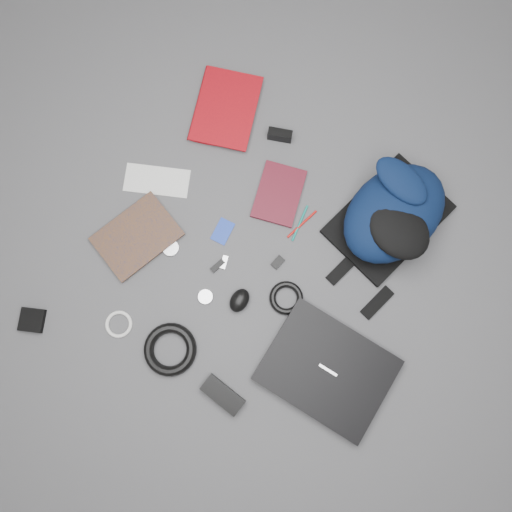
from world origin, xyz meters
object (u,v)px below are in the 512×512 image
at_px(laptop, 327,370).
at_px(comic_book, 120,215).
at_px(power_brick, 223,395).
at_px(pouch, 32,320).
at_px(dvd_case, 279,194).
at_px(mouse, 239,300).
at_px(backpack, 394,213).
at_px(compact_camera, 280,135).
at_px(textbook_red, 197,103).

distance_m(laptop, comic_book, 0.89).
distance_m(power_brick, pouch, 0.70).
distance_m(dvd_case, pouch, 0.95).
relative_size(dvd_case, mouse, 2.51).
xyz_separation_m(backpack, pouch, (-0.97, -0.83, -0.08)).
bearing_deg(comic_book, laptop, 14.47).
bearing_deg(backpack, compact_camera, -173.64).
distance_m(compact_camera, power_brick, 0.93).
height_order(laptop, comic_book, laptop).
bearing_deg(pouch, laptop, 15.09).
xyz_separation_m(textbook_red, dvd_case, (0.41, -0.19, -0.01)).
distance_m(compact_camera, pouch, 1.08).
xyz_separation_m(laptop, power_brick, (-0.28, -0.22, -0.00)).
xyz_separation_m(textbook_red, comic_book, (-0.07, -0.49, -0.01)).
bearing_deg(textbook_red, compact_camera, -10.16).
xyz_separation_m(backpack, dvd_case, (-0.39, -0.07, -0.08)).
xyz_separation_m(comic_book, mouse, (0.51, -0.10, 0.01)).
distance_m(textbook_red, comic_book, 0.49).
bearing_deg(dvd_case, power_brick, -89.49).
bearing_deg(laptop, dvd_case, 135.95).
bearing_deg(power_brick, backpack, 84.06).
bearing_deg(backpack, pouch, -118.58).
bearing_deg(comic_book, pouch, -76.47).
relative_size(compact_camera, pouch, 1.08).
relative_size(textbook_red, power_brick, 2.01).
distance_m(textbook_red, mouse, 0.74).
relative_size(mouse, power_brick, 0.58).
bearing_deg(mouse, power_brick, -69.92).
xyz_separation_m(backpack, compact_camera, (-0.47, 0.12, -0.07)).
bearing_deg(textbook_red, laptop, -51.76).
bearing_deg(dvd_case, pouch, -136.17).
relative_size(laptop, mouse, 4.74).
distance_m(laptop, power_brick, 0.36).
height_order(comic_book, mouse, mouse).
bearing_deg(dvd_case, textbook_red, 147.11).
distance_m(comic_book, power_brick, 0.72).
bearing_deg(backpack, dvd_case, -148.21).
relative_size(laptop, comic_book, 1.47).
bearing_deg(backpack, textbook_red, -167.14).
relative_size(compact_camera, mouse, 1.02).
relative_size(laptop, textbook_red, 1.38).
height_order(power_brick, pouch, power_brick).
bearing_deg(comic_book, compact_camera, 78.38).
bearing_deg(backpack, comic_book, -135.55).
xyz_separation_m(power_brick, pouch, (-0.70, -0.05, -0.01)).
height_order(backpack, pouch, backpack).
xyz_separation_m(dvd_case, power_brick, (0.11, -0.71, 0.01)).
bearing_deg(mouse, pouch, -144.74).
relative_size(backpack, laptop, 1.09).
height_order(laptop, textbook_red, laptop).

